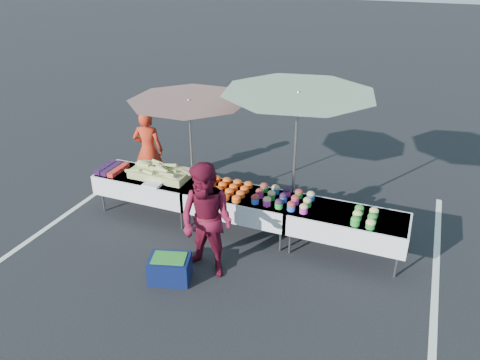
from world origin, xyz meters
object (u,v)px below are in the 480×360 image
at_px(table_left, 148,184).
at_px(umbrella_left, 189,110).
at_px(table_center, 240,202).
at_px(storage_bin, 170,268).
at_px(vendor, 148,150).
at_px(table_right, 347,223).
at_px(umbrella_right, 298,105).
at_px(customer, 207,221).

relative_size(table_left, umbrella_left, 0.68).
distance_m(table_center, storage_bin, 1.71).
height_order(table_left, vendor, vendor).
bearing_deg(table_left, table_right, 0.00).
height_order(table_center, umbrella_left, umbrella_left).
xyz_separation_m(table_left, table_center, (1.80, 0.00, 0.00)).
bearing_deg(table_right, umbrella_left, 172.13).
bearing_deg(table_center, table_right, 0.00).
height_order(table_center, umbrella_right, umbrella_right).
bearing_deg(customer, umbrella_left, 131.81).
bearing_deg(vendor, umbrella_left, 143.68).
xyz_separation_m(table_right, vendor, (-4.13, 0.90, 0.23)).
height_order(table_left, table_right, same).
height_order(umbrella_left, storage_bin, umbrella_left).
height_order(table_left, customer, customer).
height_order(table_center, customer, customer).
relative_size(vendor, umbrella_left, 0.60).
bearing_deg(customer, storage_bin, -130.46).
relative_size(table_center, table_right, 1.00).
xyz_separation_m(table_left, storage_bin, (1.33, -1.60, -0.38)).
relative_size(table_left, table_right, 1.00).
xyz_separation_m(table_center, storage_bin, (-0.47, -1.60, -0.38)).
relative_size(umbrella_left, umbrella_right, 0.94).
relative_size(table_left, umbrella_right, 0.65).
height_order(table_right, umbrella_right, umbrella_right).
bearing_deg(umbrella_right, vendor, 170.85).
distance_m(table_right, storage_bin, 2.80).
distance_m(table_left, umbrella_right, 3.12).
bearing_deg(customer, table_right, 41.92).
height_order(table_left, table_center, same).
distance_m(customer, umbrella_left, 2.20).
bearing_deg(umbrella_right, table_left, -171.25).
distance_m(customer, umbrella_right, 2.27).
bearing_deg(table_right, vendor, 167.65).
relative_size(table_left, table_center, 1.00).
xyz_separation_m(umbrella_right, storage_bin, (-1.27, -2.00, -2.05)).
relative_size(customer, storage_bin, 2.57).
bearing_deg(table_left, vendor, 120.51).
distance_m(umbrella_right, storage_bin, 3.13).
bearing_deg(customer, table_center, 96.94).
relative_size(table_right, umbrella_left, 0.68).
relative_size(customer, umbrella_right, 0.62).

